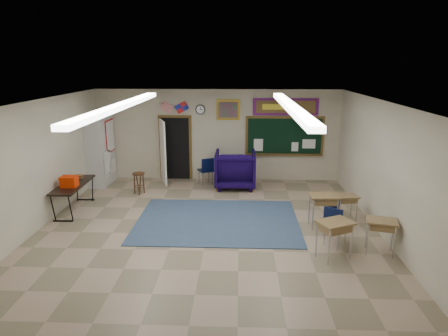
{
  "coord_description": "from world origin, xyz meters",
  "views": [
    {
      "loc": [
        0.74,
        -8.47,
        3.85
      ],
      "look_at": [
        0.34,
        1.5,
        1.19
      ],
      "focal_mm": 32.0,
      "sensor_mm": 36.0,
      "label": 1
    }
  ],
  "objects_px": {
    "student_desk_front_right": "(346,206)",
    "wooden_stool": "(139,183)",
    "student_desk_front_left": "(323,209)",
    "wingback_armchair": "(235,169)",
    "folding_table": "(74,196)"
  },
  "relations": [
    {
      "from": "wingback_armchair",
      "to": "student_desk_front_right",
      "type": "xyz_separation_m",
      "value": [
        2.8,
        -2.61,
        -0.22
      ]
    },
    {
      "from": "wingback_armchair",
      "to": "student_desk_front_left",
      "type": "xyz_separation_m",
      "value": [
        2.14,
        -3.08,
        -0.13
      ]
    },
    {
      "from": "student_desk_front_right",
      "to": "folding_table",
      "type": "bearing_deg",
      "value": 168.08
    },
    {
      "from": "wingback_armchair",
      "to": "folding_table",
      "type": "xyz_separation_m",
      "value": [
        -4.25,
        -2.24,
        -0.18
      ]
    },
    {
      "from": "student_desk_front_right",
      "to": "wooden_stool",
      "type": "relative_size",
      "value": 1.01
    },
    {
      "from": "wingback_armchair",
      "to": "student_desk_front_right",
      "type": "relative_size",
      "value": 1.98
    },
    {
      "from": "wingback_armchair",
      "to": "student_desk_front_left",
      "type": "relative_size",
      "value": 1.58
    },
    {
      "from": "student_desk_front_right",
      "to": "folding_table",
      "type": "distance_m",
      "value": 7.06
    },
    {
      "from": "wingback_armchair",
      "to": "wooden_stool",
      "type": "bearing_deg",
      "value": 14.39
    },
    {
      "from": "student_desk_front_left",
      "to": "wingback_armchair",
      "type": "bearing_deg",
      "value": 121.89
    },
    {
      "from": "student_desk_front_left",
      "to": "wooden_stool",
      "type": "relative_size",
      "value": 1.27
    },
    {
      "from": "folding_table",
      "to": "student_desk_front_left",
      "type": "bearing_deg",
      "value": -8.69
    },
    {
      "from": "student_desk_front_right",
      "to": "folding_table",
      "type": "xyz_separation_m",
      "value": [
        -7.05,
        0.37,
        0.04
      ]
    },
    {
      "from": "wingback_armchair",
      "to": "student_desk_front_right",
      "type": "bearing_deg",
      "value": 136.98
    },
    {
      "from": "student_desk_front_left",
      "to": "student_desk_front_right",
      "type": "bearing_deg",
      "value": 33.12
    }
  ]
}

